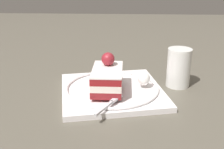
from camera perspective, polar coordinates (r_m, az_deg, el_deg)
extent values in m
plane|color=#565145|center=(0.71, -1.22, -3.15)|extent=(2.40, 2.40, 0.00)
cube|color=white|center=(0.69, 0.00, -3.37)|extent=(0.29, 0.29, 0.01)
torus|color=white|center=(0.69, 0.00, -2.61)|extent=(0.27, 0.27, 0.01)
cube|color=maroon|center=(0.67, -0.93, -2.29)|extent=(0.12, 0.07, 0.02)
cube|color=white|center=(0.66, -0.94, -1.04)|extent=(0.12, 0.07, 0.02)
cube|color=maroon|center=(0.66, -0.95, 0.24)|extent=(0.12, 0.07, 0.02)
cube|color=white|center=(0.65, -0.95, 1.00)|extent=(0.12, 0.07, 0.00)
sphere|color=maroon|center=(0.67, -0.81, 3.14)|extent=(0.03, 0.03, 0.03)
ellipsoid|color=white|center=(0.69, 6.43, -0.84)|extent=(0.03, 0.03, 0.03)
cube|color=silver|center=(0.58, -1.60, -6.76)|extent=(0.06, 0.04, 0.00)
cube|color=silver|center=(0.61, 0.33, -5.23)|extent=(0.02, 0.02, 0.00)
cube|color=silver|center=(0.62, 1.63, -4.62)|extent=(0.02, 0.01, 0.00)
cube|color=silver|center=(0.63, 1.36, -4.56)|extent=(0.02, 0.01, 0.00)
cube|color=silver|center=(0.63, 1.09, -4.49)|extent=(0.02, 0.01, 0.00)
cube|color=silver|center=(0.63, 0.82, -4.43)|extent=(0.02, 0.01, 0.00)
cylinder|color=white|center=(0.74, 13.27, 1.36)|extent=(0.06, 0.06, 0.10)
cylinder|color=black|center=(0.75, 13.17, 0.28)|extent=(0.05, 0.05, 0.06)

